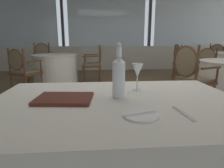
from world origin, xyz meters
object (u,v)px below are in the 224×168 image
object	(u,v)px
menu_book	(64,99)
dining_chair_1_2	(95,61)
dining_chair_0_2	(190,73)
dining_chair_1_0	(44,58)
water_bottle	(119,76)
dining_chair_2_0	(216,56)
dining_chair_2_1	(181,59)
side_plate	(141,115)
wine_glass	(137,71)
dining_chair_0_1	(208,65)
dining_chair_1_1	(22,68)

from	to	relation	value
menu_book	dining_chair_1_2	world-z (taller)	dining_chair_1_2
dining_chair_0_2	dining_chair_1_0	bearing A→B (deg)	114.85
water_bottle	dining_chair_0_2	bearing A→B (deg)	51.19
dining_chair_0_2	dining_chair_1_2	world-z (taller)	dining_chair_0_2
dining_chair_2_0	dining_chair_2_1	distance (m)	1.85
dining_chair_2_1	side_plate	bearing A→B (deg)	-116.33
dining_chair_1_0	dining_chair_0_2	bearing A→B (deg)	14.97
wine_glass	dining_chair_0_1	distance (m)	3.43
water_bottle	wine_glass	distance (m)	0.21
dining_chair_0_1	dining_chair_0_2	xyz separation A→B (m)	(-1.03, -1.24, 0.05)
dining_chair_0_2	dining_chair_1_1	size ratio (longest dim) A/B	1.10
side_plate	menu_book	world-z (taller)	menu_book
dining_chair_1_0	dining_chair_1_2	bearing A→B (deg)	29.88
dining_chair_0_1	dining_chair_1_1	distance (m)	3.90
water_bottle	dining_chair_1_2	world-z (taller)	water_bottle
dining_chair_0_1	dining_chair_2_1	distance (m)	1.16
menu_book	dining_chair_1_1	xyz separation A→B (m)	(-1.28, 2.77, -0.21)
dining_chair_0_2	dining_chair_1_1	bearing A→B (deg)	137.22
wine_glass	dining_chair_2_0	size ratio (longest dim) A/B	0.20
wine_glass	dining_chair_0_2	xyz separation A→B (m)	(1.11, 1.42, -0.28)
water_bottle	dining_chair_2_1	distance (m)	4.54
menu_book	dining_chair_1_2	distance (m)	3.63
side_plate	dining_chair_0_1	xyz separation A→B (m)	(2.22, 3.12, -0.20)
side_plate	dining_chair_1_2	world-z (taller)	dining_chair_1_2
dining_chair_1_1	dining_chair_1_0	bearing A→B (deg)	30.10
dining_chair_0_2	dining_chair_1_2	bearing A→B (deg)	104.84
dining_chair_0_1	dining_chair_2_0	xyz separation A→B (m)	(1.51, 2.08, 0.02)
water_bottle	wine_glass	size ratio (longest dim) A/B	1.75
wine_glass	menu_book	xyz separation A→B (m)	(-0.48, -0.19, -0.13)
water_bottle	dining_chair_2_1	size ratio (longest dim) A/B	0.35
side_plate	dining_chair_1_0	xyz separation A→B (m)	(-1.70, 4.71, -0.15)
wine_glass	dining_chair_1_2	world-z (taller)	dining_chair_1_2
water_bottle	wine_glass	world-z (taller)	water_bottle
dining_chair_0_1	dining_chair_1_0	size ratio (longest dim) A/B	0.91
dining_chair_1_0	dining_chair_1_1	bearing A→B (deg)	-29.90
wine_glass	dining_chair_1_0	world-z (taller)	dining_chair_1_0
dining_chair_0_1	dining_chair_0_2	distance (m)	1.61
menu_book	dining_chair_0_1	world-z (taller)	dining_chair_0_1
dining_chair_1_1	dining_chair_2_1	size ratio (longest dim) A/B	0.98
water_bottle	dining_chair_2_0	bearing A→B (deg)	52.14
dining_chair_0_1	dining_chair_2_0	distance (m)	2.57
dining_chair_1_0	dining_chair_1_2	world-z (taller)	dining_chair_1_0
dining_chair_1_1	dining_chair_2_1	xyz separation A→B (m)	(3.80, 1.23, 0.01)
side_plate	menu_book	xyz separation A→B (m)	(-0.40, 0.27, 0.01)
water_bottle	dining_chair_2_1	world-z (taller)	water_bottle
dining_chair_1_0	dining_chair_2_1	xyz separation A→B (m)	(3.82, -0.44, -0.04)
dining_chair_0_2	dining_chair_2_0	xyz separation A→B (m)	(2.54, 3.32, -0.03)
water_bottle	menu_book	bearing A→B (deg)	-172.84
dining_chair_0_1	dining_chair_1_0	xyz separation A→B (m)	(-3.91, 1.59, 0.05)
wine_glass	dining_chair_0_1	world-z (taller)	wine_glass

